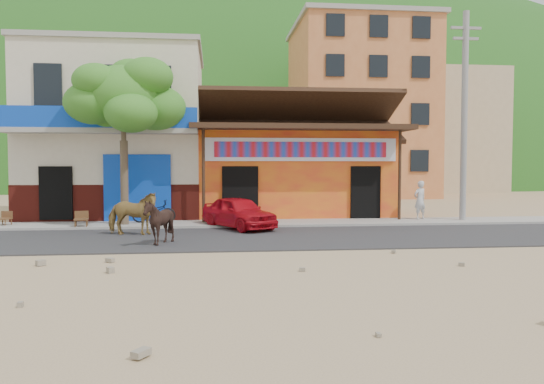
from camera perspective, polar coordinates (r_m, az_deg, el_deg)
The scene contains 17 objects.
ground at distance 13.86m, azimuth -0.38°, elevation -6.45°, with size 120.00×120.00×0.00m, color #9E825B.
road at distance 16.32m, azimuth -1.27°, elevation -4.94°, with size 60.00×5.00×0.04m, color #28282B.
sidewalk at distance 19.78m, azimuth -2.14°, elevation -3.43°, with size 60.00×2.00×0.12m, color gray.
dance_club at distance 23.85m, azimuth 1.97°, elevation 1.86°, with size 8.00×6.00×3.60m, color orange.
cafe_building at distance 23.99m, azimuth -16.15°, elevation 5.81°, with size 7.00×6.00×7.00m, color beige.
apartment_front at distance 39.19m, azimuth 9.31°, elevation 8.42°, with size 9.00×9.00×12.00m, color #CC723F.
apartment_rear at distance 47.79m, azimuth 17.85°, elevation 6.12°, with size 8.00×8.00×10.00m, color tan.
hillside at distance 84.18m, azimuth -5.28°, elevation 9.62°, with size 100.00×40.00×24.00m, color #194C14.
tree at distance 19.69m, azimuth -15.66°, elevation 5.35°, with size 3.00×3.00×6.00m, color #2D721E, non-canonical shape.
utility_pole at distance 21.90m, azimuth 19.98°, elevation 7.65°, with size 0.24×0.24×8.00m, color gray.
cow_tan at distance 17.28m, azimuth -14.81°, elevation -2.25°, with size 0.74×1.62×1.37m, color olive.
cow_dark at distance 15.06m, azimuth -12.07°, elevation -3.16°, with size 1.03×1.15×1.27m, color black.
red_car at distance 18.50m, azimuth -3.62°, elevation -2.19°, with size 1.33×3.30×1.12m, color red.
scooter at distance 20.06m, azimuth -12.60°, elevation -2.03°, with size 0.56×1.60×0.84m, color black.
pedestrian at distance 21.59m, azimuth 15.62°, elevation -0.83°, with size 0.55×0.36×1.51m, color silver.
cafe_chair_left at distance 21.05m, azimuth -26.91°, elevation -1.96°, with size 0.43×0.43×0.91m, color #51301B, non-canonical shape.
cafe_chair_right at distance 19.53m, azimuth -19.85°, elevation -2.05°, with size 0.46×0.46×0.99m, color #52331B, non-canonical shape.
Camera 1 is at (-1.38, -13.60, 2.28)m, focal length 35.00 mm.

